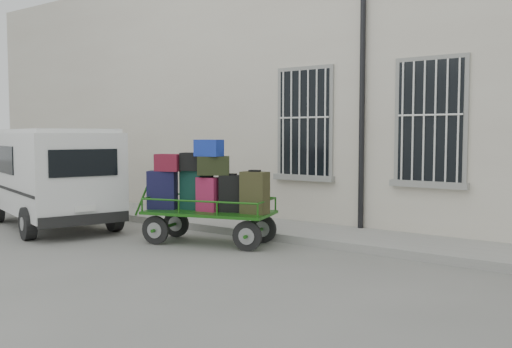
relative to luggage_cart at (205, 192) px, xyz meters
The scene contains 5 objects.
ground 1.42m from the luggage_cart, 25.50° to the right, with size 80.00×80.00×0.00m, color slate.
building 5.53m from the luggage_cart, 79.31° to the left, with size 24.00×5.15×6.00m.
sidewalk 2.17m from the luggage_cart, 61.42° to the left, with size 24.00×1.70×0.15m, color gray.
luggage_cart is the anchor object (origin of this frame).
van 4.01m from the luggage_cart, behind, with size 4.51×2.91×2.12m.
Camera 1 is at (6.03, -7.29, 2.01)m, focal length 40.00 mm.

